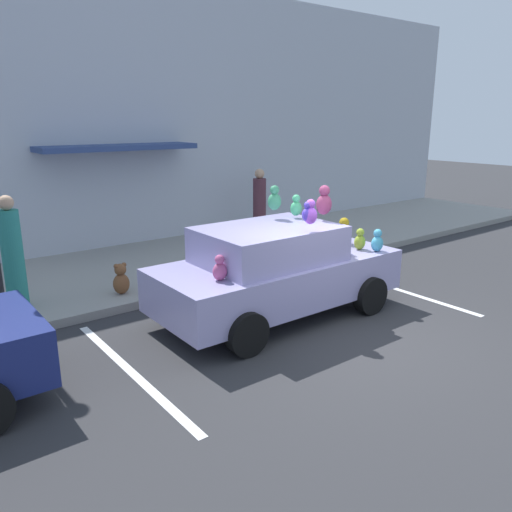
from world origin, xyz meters
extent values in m
plane|color=#2D2D30|center=(0.00, 0.00, 0.00)|extent=(60.00, 60.00, 0.00)
cube|color=gray|center=(0.00, 5.00, 0.07)|extent=(24.00, 4.00, 0.15)
cube|color=#B2B7C1|center=(0.00, 7.15, 3.20)|extent=(24.00, 0.30, 6.40)
cube|color=navy|center=(-0.75, 6.60, 2.55)|extent=(3.60, 1.10, 0.12)
cube|color=silver|center=(2.36, 1.00, 0.00)|extent=(0.12, 3.60, 0.01)
cube|color=silver|center=(-3.09, 1.00, 0.00)|extent=(0.12, 3.60, 0.01)
cube|color=#9891C1|center=(-0.31, 1.34, 0.64)|extent=(4.16, 1.75, 0.68)
cube|color=#9891C1|center=(-0.52, 1.34, 1.26)|extent=(2.16, 1.54, 0.56)
cylinder|color=black|center=(0.98, 2.21, 0.32)|extent=(0.64, 0.22, 0.64)
cylinder|color=black|center=(0.98, 0.46, 0.32)|extent=(0.64, 0.22, 0.64)
cylinder|color=black|center=(-1.60, 2.21, 0.32)|extent=(0.64, 0.22, 0.64)
cylinder|color=black|center=(-1.60, 0.46, 0.32)|extent=(0.64, 0.22, 0.64)
ellipsoid|color=#3A9164|center=(-0.03, 1.79, 1.84)|extent=(0.24, 0.20, 0.29)
sphere|color=#3A9164|center=(-0.03, 1.79, 2.03)|extent=(0.15, 0.15, 0.15)
ellipsoid|color=#409EBD|center=(1.34, 0.67, 1.12)|extent=(0.23, 0.19, 0.27)
sphere|color=#409EBD|center=(1.34, 0.67, 1.30)|extent=(0.14, 0.14, 0.14)
ellipsoid|color=#B95083|center=(-1.69, 0.98, 1.11)|extent=(0.22, 0.18, 0.26)
sphere|color=#B95083|center=(-1.69, 0.98, 1.29)|extent=(0.14, 0.14, 0.14)
ellipsoid|color=olive|center=(1.20, 0.94, 1.11)|extent=(0.22, 0.18, 0.26)
sphere|color=olive|center=(1.20, 0.94, 1.29)|extent=(0.14, 0.14, 0.14)
ellipsoid|color=#45BA78|center=(0.30, 1.62, 1.71)|extent=(0.21, 0.17, 0.25)
sphere|color=#45BA78|center=(0.30, 1.62, 1.88)|extent=(0.13, 0.13, 0.13)
ellipsoid|color=#8C355B|center=(0.55, 1.20, 1.81)|extent=(0.29, 0.23, 0.34)
sphere|color=#8C355B|center=(0.55, 1.20, 2.04)|extent=(0.18, 0.18, 0.18)
ellipsoid|color=#B053E9|center=(-0.24, 0.69, 1.79)|extent=(0.22, 0.18, 0.26)
sphere|color=#B053E9|center=(-0.24, 0.69, 1.97)|extent=(0.14, 0.14, 0.14)
ellipsoid|color=#A68615|center=(1.28, 1.40, 1.15)|extent=(0.28, 0.23, 0.33)
sphere|color=#A68615|center=(1.28, 1.40, 1.38)|extent=(0.18, 0.18, 0.18)
ellipsoid|color=#43DC3B|center=(0.87, 1.91, 1.12)|extent=(0.24, 0.19, 0.28)
sphere|color=#43DC3B|center=(0.87, 1.91, 1.31)|extent=(0.15, 0.15, 0.15)
ellipsoid|color=#503CCD|center=(-0.29, 0.70, 1.81)|extent=(0.18, 0.14, 0.21)
sphere|color=#503CCD|center=(-0.29, 0.70, 1.95)|extent=(0.11, 0.11, 0.11)
ellipsoid|color=purple|center=(0.75, 0.94, 1.12)|extent=(0.23, 0.19, 0.27)
sphere|color=purple|center=(0.75, 0.94, 1.31)|extent=(0.15, 0.15, 0.15)
ellipsoid|color=brown|center=(-2.12, 3.54, 0.34)|extent=(0.30, 0.25, 0.37)
sphere|color=brown|center=(-2.12, 3.54, 0.60)|extent=(0.21, 0.21, 0.21)
sphere|color=brown|center=(-2.19, 3.54, 0.68)|extent=(0.09, 0.09, 0.09)
sphere|color=brown|center=(-2.05, 3.54, 0.68)|extent=(0.09, 0.09, 0.09)
cylinder|color=teal|center=(-3.76, 3.92, 0.97)|extent=(0.33, 0.33, 1.64)
sphere|color=tan|center=(-3.76, 3.92, 1.91)|extent=(0.24, 0.24, 0.24)
cylinder|color=#532C36|center=(2.85, 5.90, 0.90)|extent=(0.35, 0.35, 1.49)
sphere|color=tan|center=(2.85, 5.90, 1.77)|extent=(0.26, 0.26, 0.26)
camera|label=1|loc=(-5.42, -4.72, 3.20)|focal=35.41mm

